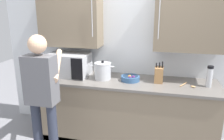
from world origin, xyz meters
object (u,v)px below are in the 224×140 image
Objects in this scene: fruit_bowl at (130,78)px; person_figure at (42,93)px; microwave_oven at (67,65)px; thermos_flask at (209,76)px; stock_pot at (103,71)px; wooden_spoon at (189,85)px; knife_block at (159,75)px.

person_figure reaches higher than fruit_bowl.
microwave_oven is 0.85m from person_figure.
thermos_flask is at bearing 23.37° from person_figure.
person_figure is at bearing -121.12° from stock_pot.
microwave_oven is 3.08× the size of thermos_flask.
thermos_flask is at bearing 0.19° from fruit_bowl.
fruit_bowl is at bearing 177.41° from wooden_spoon.
stock_pot reaches higher than fruit_bowl.
stock_pot is at bearing 58.88° from person_figure.
stock_pot is 1.13× the size of knife_block.
microwave_oven is 1.71m from wooden_spoon.
stock_pot is at bearing -179.52° from thermos_flask.
wooden_spoon is at bearing -2.41° from microwave_oven.
stock_pot is 0.77m from knife_block.
fruit_bowl is 1.00m from thermos_flask.
microwave_oven is at bearing 175.31° from stock_pot.
fruit_bowl is (0.95, -0.04, -0.12)m from microwave_oven.
thermos_flask reaches higher than wooden_spoon.
fruit_bowl reaches higher than wooden_spoon.
microwave_oven is at bearing 95.53° from person_figure.
person_figure reaches higher than stock_pot.
person_figure is at bearing -156.63° from thermos_flask.
thermos_flask is (0.24, 0.04, 0.13)m from wooden_spoon.
stock_pot is (-1.14, 0.03, 0.11)m from wooden_spoon.
person_figure is (-1.62, -0.77, 0.05)m from wooden_spoon.
stock_pot is 0.20× the size of person_figure.
knife_block is at bearing 4.66° from fruit_bowl.
microwave_oven reaches higher than stock_pot.
knife_block is 1.07× the size of thermos_flask.
knife_block is (0.38, 0.03, 0.07)m from fruit_bowl.
stock_pot is 0.93m from person_figure.
knife_block is at bearing 170.31° from wooden_spoon.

